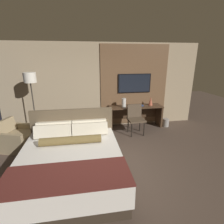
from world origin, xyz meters
The scene contains 12 objects.
ground_plane centered at (0.00, 0.00, 0.00)m, with size 16.00×16.00×0.00m, color #4C3D33.
wall_back_tv_panel centered at (0.18, 2.59, 1.40)m, with size 7.20×0.09×2.80m.
bed centered at (-0.65, -0.13, 0.36)m, with size 1.96×2.24×1.15m.
desk centered at (1.38, 2.30, 0.51)m, with size 1.81×0.53×0.75m.
tv centered at (1.38, 2.52, 1.49)m, with size 1.14×0.04×0.64m.
desk_chair centered at (1.23, 1.77, 0.56)m, with size 0.52×0.51×0.92m.
armchair_by_window centered at (-2.16, 1.36, 0.26)m, with size 1.01×1.04×0.78m.
floor_lamp centered at (-1.80, 1.97, 1.64)m, with size 0.34×0.34×1.94m.
vase_tall centered at (1.91, 2.29, 0.90)m, with size 0.15×0.15×0.28m.
vase_short centered at (0.94, 2.19, 0.90)m, with size 0.14×0.14×0.30m.
book centered at (1.52, 2.26, 0.77)m, with size 0.24×0.18×0.03m.
waste_bin centered at (2.46, 2.13, 0.14)m, with size 0.22×0.22×0.28m.
Camera 1 is at (-0.35, -3.24, 2.34)m, focal length 28.00 mm.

